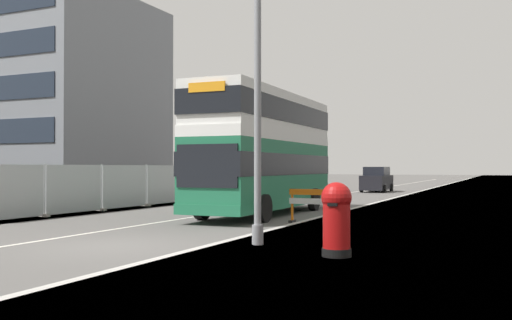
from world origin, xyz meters
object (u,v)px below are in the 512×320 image
double_decker_bus (265,151)px  roadworks_barrier (316,201)px  car_oncoming_near (290,180)px  red_pillar_postbox (336,216)px  car_receding_mid (377,180)px  lamppost_foreground (258,80)px

double_decker_bus → roadworks_barrier: size_ratio=5.27×
car_oncoming_near → double_decker_bus: bearing=-72.4°
double_decker_bus → red_pillar_postbox: 11.25m
car_receding_mid → car_oncoming_near: bearing=-123.1°
lamppost_foreground → roadworks_barrier: (-0.36, 5.76, -3.38)m
red_pillar_postbox → car_oncoming_near: size_ratio=0.42×
red_pillar_postbox → car_receding_mid: size_ratio=0.37×
double_decker_bus → red_pillar_postbox: bearing=-58.4°
car_oncoming_near → red_pillar_postbox: bearing=-66.9°
lamppost_foreground → roadworks_barrier: bearing=93.6°
roadworks_barrier → car_receding_mid: (-3.64, 26.07, 0.17)m
car_oncoming_near → car_receding_mid: bearing=56.9°
lamppost_foreground → red_pillar_postbox: lamppost_foreground is taller
red_pillar_postbox → car_receding_mid: car_receding_mid is taller
double_decker_bus → red_pillar_postbox: (5.82, -9.46, -1.75)m
roadworks_barrier → car_oncoming_near: bearing=113.6°
roadworks_barrier → car_oncoming_near: size_ratio=0.52×
roadworks_barrier → double_decker_bus: bearing=139.2°
double_decker_bus → roadworks_barrier: (3.11, -2.68, -1.87)m
double_decker_bus → lamppost_foreground: size_ratio=1.19×
roadworks_barrier → car_oncoming_near: (-8.28, 18.96, 0.25)m
red_pillar_postbox → car_oncoming_near: (-10.99, 25.74, 0.13)m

